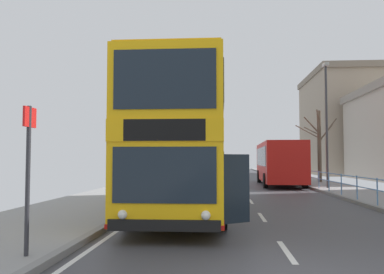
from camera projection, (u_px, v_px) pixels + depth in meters
The scene contains 7 objects.
double_decker_bus_main at pixel (187, 145), 14.22m from camera, with size 3.23×11.60×4.47m.
background_bus_far_lane at pixel (279, 162), 28.79m from camera, with size 2.92×10.15×2.99m.
pedestrian_railing_far_kerb at pixel (366, 185), 15.96m from camera, with size 0.05×24.56×1.01m.
bus_stop_sign_near at pixel (28, 163), 7.15m from camera, with size 0.08×0.44×2.64m.
street_lamp_far_side at pixel (326, 115), 24.28m from camera, with size 0.28×0.60×7.53m.
bare_tree_far_00 at pixel (319, 143), 30.36m from camera, with size 3.00×2.45×5.37m.
background_building_00 at pixel (344, 124), 49.70m from camera, with size 8.48×14.34×12.39m.
Camera 1 is at (-1.29, -5.64, 1.83)m, focal length 37.78 mm.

